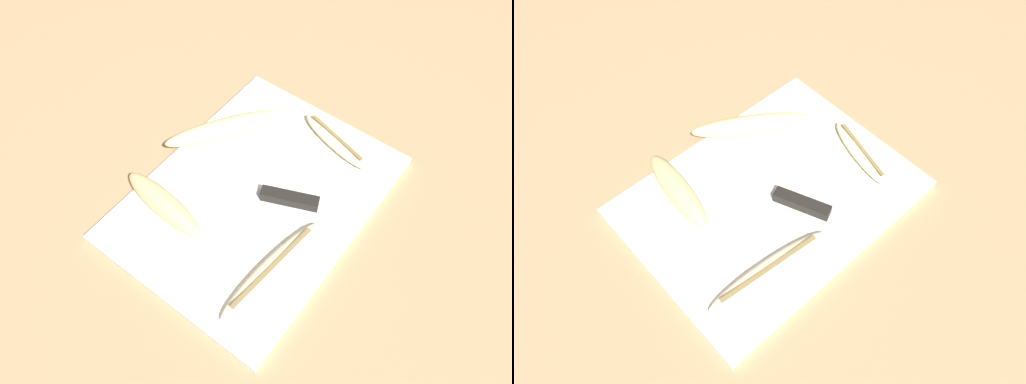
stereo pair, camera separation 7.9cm
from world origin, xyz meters
TOP-DOWN VIEW (x-y plane):
  - ground_plane at (0.00, 0.00)m, footprint 4.00×4.00m
  - cutting_board at (0.00, 0.00)m, footprint 0.44×0.33m
  - knife at (0.02, -0.03)m, footprint 0.10×0.20m
  - banana_mellow_near at (0.07, 0.12)m, footprint 0.19×0.14m
  - banana_spotted_left at (-0.11, 0.10)m, footprint 0.06×0.17m
  - banana_pale_long at (0.17, -0.05)m, footprint 0.07×0.15m
  - banana_bright_far at (-0.09, -0.10)m, footprint 0.21×0.06m

SIDE VIEW (x-z plane):
  - ground_plane at x=0.00m, z-range 0.00..0.00m
  - cutting_board at x=0.00m, z-range 0.00..0.01m
  - knife at x=0.02m, z-range 0.01..0.03m
  - banana_bright_far at x=-0.09m, z-range 0.01..0.03m
  - banana_pale_long at x=0.17m, z-range 0.01..0.03m
  - banana_spotted_left at x=-0.11m, z-range 0.01..0.05m
  - banana_mellow_near at x=0.07m, z-range 0.01..0.05m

